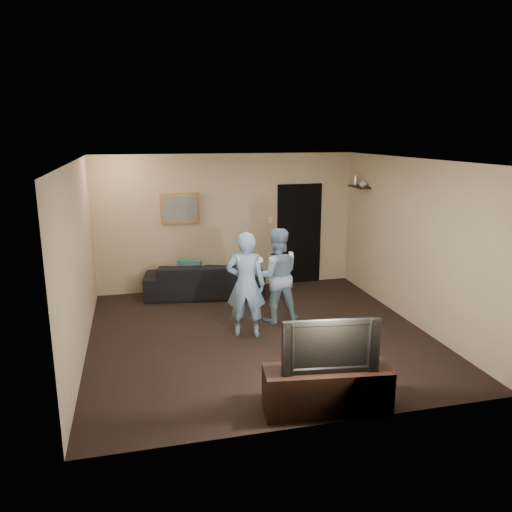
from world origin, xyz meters
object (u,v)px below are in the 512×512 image
object	(u,v)px
sofa	(205,279)
wii_player_right	(277,276)
wii_player_left	(246,285)
television	(329,343)
tv_console	(327,389)

from	to	relation	value
sofa	wii_player_right	size ratio (longest dim) A/B	1.43
sofa	wii_player_left	distance (m)	2.12
sofa	wii_player_right	world-z (taller)	wii_player_right
television	wii_player_left	bearing A→B (deg)	107.29
tv_console	television	distance (m)	0.55
wii_player_right	tv_console	bearing A→B (deg)	-94.39
sofa	wii_player_right	xyz separation A→B (m)	(0.93, -1.59, 0.45)
wii_player_left	wii_player_right	bearing A→B (deg)	36.93
sofa	television	bearing A→B (deg)	108.18
tv_console	wii_player_left	bearing A→B (deg)	107.29
wii_player_right	sofa	bearing A→B (deg)	120.27
television	tv_console	bearing A→B (deg)	-172.63
television	wii_player_left	world-z (taller)	wii_player_left
tv_console	sofa	bearing A→B (deg)	106.89
tv_console	television	xyz separation A→B (m)	(0.00, 0.00, 0.55)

